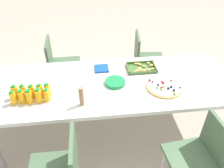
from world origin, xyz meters
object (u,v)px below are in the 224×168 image
at_px(party_table, 112,87).
at_px(juice_bottle_6, 23,92).
at_px(juice_bottle_7, 32,91).
at_px(cardboard_tube, 81,96).
at_px(chair_far_left, 60,63).
at_px(chair_near_right, 200,155).
at_px(plate_stack, 115,82).
at_px(juice_bottle_0, 13,98).
at_px(juice_bottle_2, 29,97).
at_px(juice_bottle_3, 39,96).
at_px(juice_bottle_4, 47,95).
at_px(snack_tray, 142,68).
at_px(juice_bottle_8, 40,91).
at_px(juice_bottle_5, 15,92).
at_px(napkin_stack, 102,68).
at_px(juice_bottle_9, 47,90).
at_px(chair_far_right, 145,57).
at_px(juice_bottle_1, 22,97).
at_px(fruit_pizza, 164,86).

bearing_deg(party_table, juice_bottle_6, -171.27).
xyz_separation_m(juice_bottle_7, cardboard_tube, (0.46, -0.16, 0.03)).
bearing_deg(chair_far_left, chair_near_right, 37.17).
bearing_deg(plate_stack, juice_bottle_0, -168.77).
bearing_deg(juice_bottle_6, cardboard_tube, -17.08).
bearing_deg(chair_near_right, plate_stack, 33.09).
xyz_separation_m(juice_bottle_2, juice_bottle_3, (0.08, 0.00, 0.00)).
height_order(chair_near_right, juice_bottle_4, juice_bottle_4).
distance_m(snack_tray, plate_stack, 0.40).
xyz_separation_m(chair_near_right, juice_bottle_2, (-1.42, 0.58, 0.29)).
height_order(party_table, juice_bottle_4, juice_bottle_4).
distance_m(party_table, plate_stack, 0.08).
bearing_deg(juice_bottle_8, cardboard_tube, -22.67).
distance_m(juice_bottle_3, cardboard_tube, 0.40).
height_order(juice_bottle_5, juice_bottle_7, juice_bottle_5).
height_order(party_table, napkin_stack, napkin_stack).
height_order(juice_bottle_4, napkin_stack, juice_bottle_4).
distance_m(juice_bottle_5, juice_bottle_9, 0.29).
bearing_deg(party_table, chair_far_right, 55.87).
xyz_separation_m(napkin_stack, cardboard_tube, (-0.22, -0.55, 0.09)).
height_order(juice_bottle_1, juice_bottle_6, juice_bottle_6).
bearing_deg(juice_bottle_0, juice_bottle_4, 0.67).
distance_m(juice_bottle_2, cardboard_tube, 0.48).
bearing_deg(juice_bottle_1, party_table, 13.33).
bearing_deg(chair_near_right, chair_far_right, -2.50).
relative_size(juice_bottle_2, juice_bottle_4, 1.05).
relative_size(party_table, chair_near_right, 3.00).
height_order(chair_far_left, juice_bottle_9, juice_bottle_9).
height_order(chair_near_right, plate_stack, chair_near_right).
distance_m(juice_bottle_5, cardboard_tube, 0.63).
distance_m(chair_far_left, juice_bottle_6, 1.01).
distance_m(juice_bottle_6, juice_bottle_9, 0.22).
relative_size(juice_bottle_1, juice_bottle_4, 1.04).
height_order(juice_bottle_5, cardboard_tube, cardboard_tube).
bearing_deg(juice_bottle_5, juice_bottle_2, -30.51).
distance_m(chair_near_right, juice_bottle_2, 1.56).
distance_m(chair_far_left, plate_stack, 1.07).
relative_size(juice_bottle_2, snack_tray, 0.46).
bearing_deg(juice_bottle_5, fruit_pizza, -0.43).
distance_m(chair_far_right, juice_bottle_2, 1.70).
bearing_deg(juice_bottle_3, juice_bottle_1, 177.48).
xyz_separation_m(chair_far_left, juice_bottle_7, (-0.16, -0.94, 0.29)).
bearing_deg(juice_bottle_4, chair_far_left, 89.22).
bearing_deg(juice_bottle_4, juice_bottle_7, 153.43).
height_order(juice_bottle_2, juice_bottle_4, juice_bottle_2).
height_order(chair_near_right, juice_bottle_7, juice_bottle_7).
distance_m(chair_near_right, juice_bottle_4, 1.43).
xyz_separation_m(juice_bottle_3, juice_bottle_7, (-0.07, 0.07, -0.00)).
height_order(juice_bottle_4, fruit_pizza, juice_bottle_4).
relative_size(juice_bottle_1, juice_bottle_5, 0.99).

